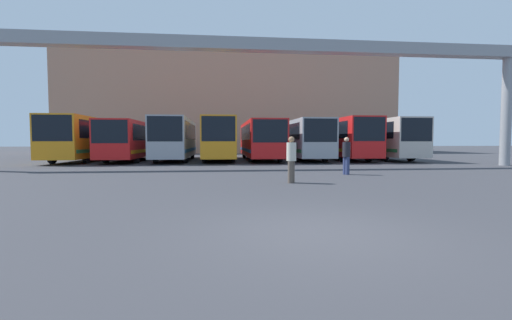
# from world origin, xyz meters

# --- Properties ---
(ground_plane) EXTENTS (200.00, 200.00, 0.00)m
(ground_plane) POSITION_xyz_m (0.00, 0.00, 0.00)
(ground_plane) COLOR #38383D
(building_backdrop) EXTENTS (43.50, 12.00, 12.83)m
(building_backdrop) POSITION_xyz_m (0.00, 43.50, 6.42)
(building_backdrop) COLOR tan
(building_backdrop) RESTS_ON ground
(overhead_gantry) EXTENTS (33.57, 0.80, 7.47)m
(overhead_gantry) POSITION_xyz_m (0.00, 14.52, 6.35)
(overhead_gantry) COLOR gray
(overhead_gantry) RESTS_ON ground
(bus_slot_0) EXTENTS (2.63, 10.70, 3.30)m
(bus_slot_0) POSITION_xyz_m (-12.02, 22.37, 1.90)
(bus_slot_0) COLOR orange
(bus_slot_0) RESTS_ON ground
(bus_slot_1) EXTENTS (2.47, 11.50, 3.01)m
(bus_slot_1) POSITION_xyz_m (-8.59, 22.77, 1.74)
(bus_slot_1) COLOR red
(bus_slot_1) RESTS_ON ground
(bus_slot_2) EXTENTS (2.46, 11.09, 3.26)m
(bus_slot_2) POSITION_xyz_m (-5.15, 22.57, 1.88)
(bus_slot_2) COLOR #999EA5
(bus_slot_2) RESTS_ON ground
(bus_slot_3) EXTENTS (2.43, 10.54, 3.29)m
(bus_slot_3) POSITION_xyz_m (-1.72, 22.29, 1.89)
(bus_slot_3) COLOR orange
(bus_slot_3) RESTS_ON ground
(bus_slot_4) EXTENTS (2.58, 11.54, 3.10)m
(bus_slot_4) POSITION_xyz_m (1.72, 22.79, 1.79)
(bus_slot_4) COLOR red
(bus_slot_4) RESTS_ON ground
(bus_slot_5) EXTENTS (2.54, 11.46, 3.18)m
(bus_slot_5) POSITION_xyz_m (5.15, 22.75, 1.83)
(bus_slot_5) COLOR #999EA5
(bus_slot_5) RESTS_ON ground
(bus_slot_6) EXTENTS (2.48, 11.16, 3.32)m
(bus_slot_6) POSITION_xyz_m (8.59, 22.60, 1.91)
(bus_slot_6) COLOR red
(bus_slot_6) RESTS_ON ground
(bus_slot_7) EXTENTS (2.52, 11.36, 3.28)m
(bus_slot_7) POSITION_xyz_m (12.02, 22.71, 1.89)
(bus_slot_7) COLOR beige
(bus_slot_7) RESTS_ON ground
(pedestrian_mid_right) EXTENTS (0.36, 0.36, 1.72)m
(pedestrian_mid_right) POSITION_xyz_m (1.00, 6.91, 0.92)
(pedestrian_mid_right) COLOR brown
(pedestrian_mid_right) RESTS_ON ground
(pedestrian_near_center) EXTENTS (0.36, 0.36, 1.73)m
(pedestrian_near_center) POSITION_xyz_m (4.19, 9.76, 0.92)
(pedestrian_near_center) COLOR navy
(pedestrian_near_center) RESTS_ON ground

